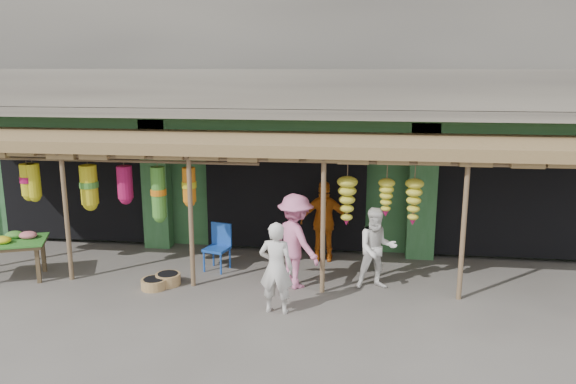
# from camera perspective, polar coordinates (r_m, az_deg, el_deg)

# --- Properties ---
(ground) EXTENTS (80.00, 80.00, 0.00)m
(ground) POSITION_cam_1_polar(r_m,az_deg,el_deg) (11.04, -1.70, -9.45)
(ground) COLOR #514C47
(ground) RESTS_ON ground
(building) EXTENTS (16.40, 6.80, 7.00)m
(building) POSITION_cam_1_polar(r_m,az_deg,el_deg) (15.07, 1.16, 9.68)
(building) COLOR gray
(building) RESTS_ON ground
(awning) EXTENTS (14.00, 2.70, 2.79)m
(awning) POSITION_cam_1_polar(r_m,az_deg,el_deg) (11.16, -1.73, 4.55)
(awning) COLOR brown
(awning) RESTS_ON ground
(flower_table) EXTENTS (1.78, 1.42, 0.93)m
(flower_table) POSITION_cam_1_polar(r_m,az_deg,el_deg) (12.41, -26.82, -4.67)
(flower_table) COLOR brown
(flower_table) RESTS_ON ground
(blue_chair) EXTENTS (0.56, 0.57, 0.97)m
(blue_chair) POSITION_cam_1_polar(r_m,az_deg,el_deg) (11.81, -7.05, -5.27)
(blue_chair) COLOR #1947A6
(blue_chair) RESTS_ON ground
(basket_mid) EXTENTS (0.57, 0.57, 0.19)m
(basket_mid) POSITION_cam_1_polar(r_m,az_deg,el_deg) (11.16, -13.46, -9.05)
(basket_mid) COLOR olive
(basket_mid) RESTS_ON ground
(basket_right) EXTENTS (0.60, 0.60, 0.22)m
(basket_right) POSITION_cam_1_polar(r_m,az_deg,el_deg) (11.28, -12.09, -8.66)
(basket_right) COLOR #A48C4C
(basket_right) RESTS_ON ground
(person_front) EXTENTS (0.62, 0.43, 1.61)m
(person_front) POSITION_cam_1_polar(r_m,az_deg,el_deg) (9.63, -1.22, -7.71)
(person_front) COLOR silver
(person_front) RESTS_ON ground
(person_right) EXTENTS (0.87, 0.74, 1.58)m
(person_right) POSITION_cam_1_polar(r_m,az_deg,el_deg) (10.78, 9.00, -5.69)
(person_right) COLOR silver
(person_right) RESTS_ON ground
(person_vendor) EXTENTS (1.06, 0.50, 1.77)m
(person_vendor) POSITION_cam_1_polar(r_m,az_deg,el_deg) (12.13, 3.73, -3.01)
(person_vendor) COLOR #C25C12
(person_vendor) RESTS_ON ground
(person_shopper) EXTENTS (1.32, 1.31, 1.82)m
(person_shopper) POSITION_cam_1_polar(r_m,az_deg,el_deg) (10.70, 0.76, -5.00)
(person_shopper) COLOR pink
(person_shopper) RESTS_ON ground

